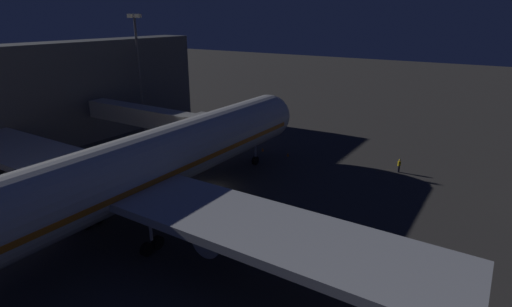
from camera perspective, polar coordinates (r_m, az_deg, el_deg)
name	(u,v)px	position (r m, az deg, el deg)	size (l,w,h in m)	color
ground_plane	(208,190)	(48.24, -6.82, -5.23)	(320.00, 320.00, 0.00)	#383533
airliner_at_gate	(114,178)	(37.71, -19.66, -3.33)	(58.72, 60.74, 20.65)	silver
jet_bridge	(157,119)	(57.32, -13.93, 4.84)	(23.16, 3.40, 7.72)	#9E9E99
apron_floodlight_mast	(139,67)	(72.04, -16.37, 11.75)	(2.90, 0.50, 20.00)	#59595E
ground_crew_by_belt_loader	(399,165)	(56.21, 19.75, -1.55)	(0.40, 0.40, 1.84)	black
traffic_cone_nose_port	(288,154)	(59.30, 4.58, -0.14)	(0.36, 0.36, 0.55)	orange
traffic_cone_nose_starboard	(263,149)	(61.37, 0.96, 0.59)	(0.36, 0.36, 0.55)	orange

